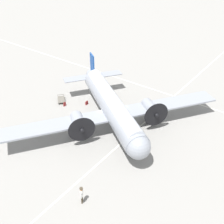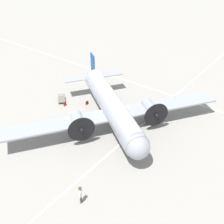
# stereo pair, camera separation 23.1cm
# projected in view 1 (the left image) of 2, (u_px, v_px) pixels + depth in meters

# --- Properties ---
(ground_plane) EXTENTS (300.00, 300.00, 0.00)m
(ground_plane) POSITION_uv_depth(u_px,v_px,m) (112.00, 123.00, 33.42)
(ground_plane) COLOR gray
(apron_line_eastwest) EXTENTS (120.00, 0.16, 0.01)m
(apron_line_eastwest) POSITION_uv_depth(u_px,v_px,m) (133.00, 133.00, 31.91)
(apron_line_eastwest) COLOR silver
(apron_line_eastwest) RESTS_ON ground_plane
(apron_line_northsouth) EXTENTS (0.16, 120.00, 0.01)m
(apron_line_northsouth) POSITION_uv_depth(u_px,v_px,m) (155.00, 90.00, 40.39)
(apron_line_northsouth) COLOR silver
(apron_line_northsouth) RESTS_ON ground_plane
(airliner_main) EXTENTS (22.09, 18.35, 5.66)m
(airliner_main) POSITION_uv_depth(u_px,v_px,m) (113.00, 108.00, 31.74)
(airliner_main) COLOR #9399A3
(airliner_main) RESTS_ON ground_plane
(crew_foreground) EXTENTS (0.51, 0.40, 1.73)m
(crew_foreground) POSITION_uv_depth(u_px,v_px,m) (82.00, 193.00, 23.16)
(crew_foreground) COLOR #473D2D
(crew_foreground) RESTS_ON ground_plane
(suitcase_near_door) EXTENTS (0.43, 0.13, 0.52)m
(suitcase_near_door) POSITION_uv_depth(u_px,v_px,m) (87.00, 103.00, 36.90)
(suitcase_near_door) COLOR maroon
(suitcase_near_door) RESTS_ON ground_plane
(suitcase_upright_spare) EXTENTS (0.38, 0.13, 0.55)m
(suitcase_upright_spare) POSITION_uv_depth(u_px,v_px,m) (65.00, 104.00, 36.60)
(suitcase_upright_spare) COLOR maroon
(suitcase_upright_spare) RESTS_ON ground_plane
(baggage_cart) EXTENTS (1.89, 1.96, 0.56)m
(baggage_cart) POSITION_uv_depth(u_px,v_px,m) (61.00, 99.00, 37.61)
(baggage_cart) COLOR #6B665B
(baggage_cart) RESTS_ON ground_plane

